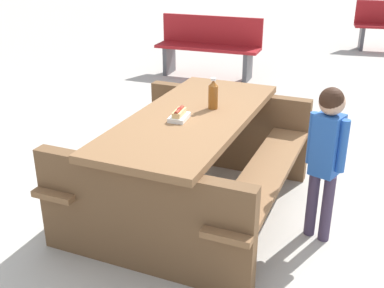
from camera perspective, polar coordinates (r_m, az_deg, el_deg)
The scene contains 6 objects.
ground_plane at distance 3.65m, azimuth 0.00°, elevation -7.58°, with size 30.00×30.00×0.00m, color #B7B2A8.
picnic_table at distance 3.44m, azimuth 0.00°, elevation -1.22°, with size 1.97×1.63×0.75m.
soda_bottle at distance 3.42m, azimuth 2.54°, elevation 5.92°, with size 0.07×0.07×0.23m.
hotdog_tray at distance 3.22m, azimuth -1.54°, elevation 3.47°, with size 0.20×0.15×0.08m.
child_in_coat at distance 3.12m, azimuth 15.78°, elevation -0.19°, with size 0.17×0.26×1.06m.
park_bench_near at distance 7.04m, azimuth 2.05°, elevation 11.70°, with size 0.67×1.55×0.85m.
Camera 1 is at (2.69, 1.59, 1.88)m, focal length 44.67 mm.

